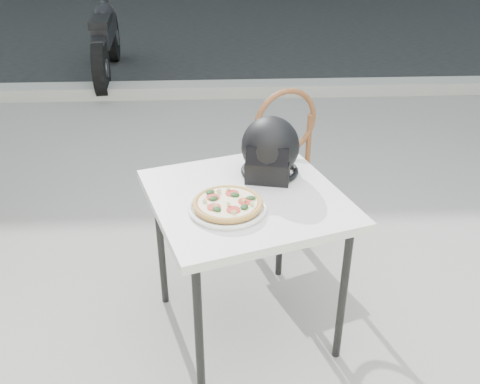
{
  "coord_description": "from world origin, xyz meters",
  "views": [
    {
      "loc": [
        -0.3,
        -2.15,
        1.77
      ],
      "look_at": [
        -0.21,
        -0.35,
        0.76
      ],
      "focal_mm": 40.0,
      "sensor_mm": 36.0,
      "label": 1
    }
  ],
  "objects_px": {
    "cafe_chair_main": "(276,159)",
    "motorcycle": "(106,39)",
    "cafe_table_main": "(246,208)",
    "plate": "(228,208)",
    "helmet": "(270,150)",
    "pizza": "(228,203)"
  },
  "relations": [
    {
      "from": "plate",
      "to": "motorcycle",
      "type": "height_order",
      "value": "motorcycle"
    },
    {
      "from": "cafe_chair_main",
      "to": "motorcycle",
      "type": "xyz_separation_m",
      "value": [
        -1.47,
        3.26,
        -0.12
      ]
    },
    {
      "from": "plate",
      "to": "cafe_chair_main",
      "type": "relative_size",
      "value": 0.42
    },
    {
      "from": "plate",
      "to": "pizza",
      "type": "xyz_separation_m",
      "value": [
        0.0,
        0.0,
        0.02
      ]
    },
    {
      "from": "helmet",
      "to": "cafe_table_main",
      "type": "bearing_deg",
      "value": -109.82
    },
    {
      "from": "helmet",
      "to": "cafe_chair_main",
      "type": "relative_size",
      "value": 0.33
    },
    {
      "from": "plate",
      "to": "motorcycle",
      "type": "bearing_deg",
      "value": 106.23
    },
    {
      "from": "cafe_chair_main",
      "to": "cafe_table_main",
      "type": "bearing_deg",
      "value": 51.76
    },
    {
      "from": "cafe_chair_main",
      "to": "motorcycle",
      "type": "bearing_deg",
      "value": -87.95
    },
    {
      "from": "cafe_table_main",
      "to": "motorcycle",
      "type": "xyz_separation_m",
      "value": [
        -1.27,
        3.97,
        -0.24
      ]
    },
    {
      "from": "cafe_table_main",
      "to": "cafe_chair_main",
      "type": "relative_size",
      "value": 0.99
    },
    {
      "from": "pizza",
      "to": "cafe_chair_main",
      "type": "xyz_separation_m",
      "value": [
        0.28,
        0.82,
        -0.21
      ]
    },
    {
      "from": "helmet",
      "to": "cafe_chair_main",
      "type": "distance_m",
      "value": 0.61
    },
    {
      "from": "plate",
      "to": "motorcycle",
      "type": "relative_size",
      "value": 0.22
    },
    {
      "from": "pizza",
      "to": "helmet",
      "type": "distance_m",
      "value": 0.36
    },
    {
      "from": "pizza",
      "to": "motorcycle",
      "type": "bearing_deg",
      "value": 106.23
    },
    {
      "from": "cafe_table_main",
      "to": "cafe_chair_main",
      "type": "xyz_separation_m",
      "value": [
        0.2,
        0.7,
        -0.12
      ]
    },
    {
      "from": "motorcycle",
      "to": "plate",
      "type": "bearing_deg",
      "value": -77.96
    },
    {
      "from": "cafe_table_main",
      "to": "motorcycle",
      "type": "relative_size",
      "value": 0.5
    },
    {
      "from": "plate",
      "to": "helmet",
      "type": "bearing_deg",
      "value": 57.09
    },
    {
      "from": "cafe_table_main",
      "to": "motorcycle",
      "type": "height_order",
      "value": "motorcycle"
    },
    {
      "from": "cafe_chair_main",
      "to": "helmet",
      "type": "bearing_deg",
      "value": 57.9
    }
  ]
}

